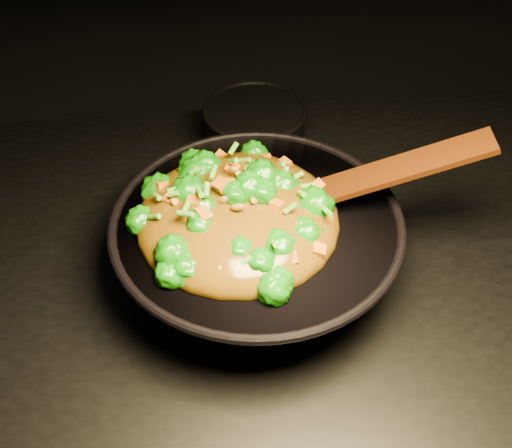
{
  "coord_description": "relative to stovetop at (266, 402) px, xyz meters",
  "views": [
    {
      "loc": [
        -0.11,
        -0.71,
        1.68
      ],
      "look_at": [
        -0.03,
        -0.02,
        1.0
      ],
      "focal_mm": 45.0,
      "sensor_mm": 36.0,
      "label": 1
    }
  ],
  "objects": [
    {
      "name": "spatula",
      "position": [
        0.15,
        -0.02,
        0.63
      ],
      "size": [
        0.33,
        0.09,
        0.14
      ],
      "primitive_type": "cube",
      "rotation": [
        0.0,
        -0.38,
        -0.11
      ],
      "color": "#350F07",
      "rests_on": "wok"
    },
    {
      "name": "back_pot",
      "position": [
        0.01,
        0.28,
        0.5
      ],
      "size": [
        0.24,
        0.24,
        0.11
      ],
      "primitive_type": "cylinder",
      "rotation": [
        0.0,
        0.0,
        0.34
      ],
      "color": "black",
      "rests_on": "stovetop"
    },
    {
      "name": "stovetop",
      "position": [
        0.0,
        0.0,
        0.0
      ],
      "size": [
        1.2,
        0.9,
        0.9
      ],
      "primitive_type": "cube",
      "color": "black",
      "rests_on": "ground"
    },
    {
      "name": "stir_fry",
      "position": [
        -0.05,
        -0.03,
        0.62
      ],
      "size": [
        0.32,
        0.32,
        0.1
      ],
      "primitive_type": null,
      "rotation": [
        0.0,
        0.0,
        -0.08
      ],
      "color": "#157508",
      "rests_on": "wok"
    },
    {
      "name": "wok",
      "position": [
        -0.03,
        -0.03,
        0.51
      ],
      "size": [
        0.51,
        0.51,
        0.12
      ],
      "primitive_type": null,
      "rotation": [
        0.0,
        0.0,
        0.23
      ],
      "color": "black",
      "rests_on": "stovetop"
    }
  ]
}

